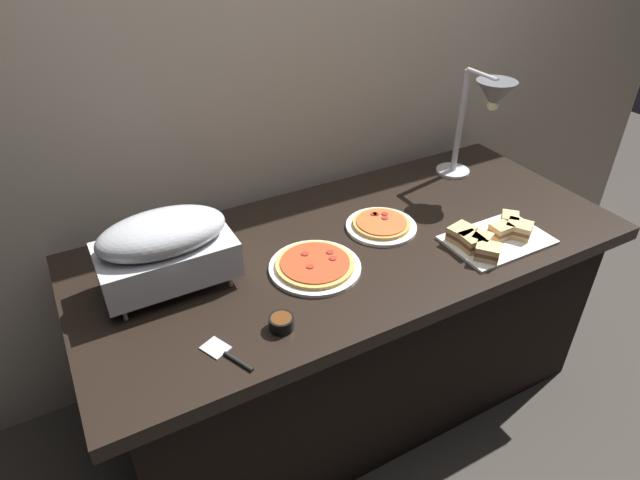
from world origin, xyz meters
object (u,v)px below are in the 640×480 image
object	(u,v)px
sauce_cup_near	(281,322)
pizza_plate_front	(315,266)
chafing_dish	(165,247)
heat_lamp	(487,104)
serving_spatula	(226,354)
sandwich_platter	(492,237)
pizza_plate_center	(381,225)

from	to	relation	value
sauce_cup_near	pizza_plate_front	bearing A→B (deg)	42.81
sauce_cup_near	chafing_dish	bearing A→B (deg)	122.73
chafing_dish	heat_lamp	size ratio (longest dim) A/B	0.89
heat_lamp	serving_spatula	size ratio (longest dim) A/B	2.64
chafing_dish	sandwich_platter	size ratio (longest dim) A/B	1.12
chafing_dish	serving_spatula	world-z (taller)	chafing_dish
pizza_plate_center	serving_spatula	xyz separation A→B (m)	(-0.71, -0.32, -0.01)
pizza_plate_center	chafing_dish	bearing A→B (deg)	177.02
heat_lamp	serving_spatula	distance (m)	1.34
pizza_plate_center	sauce_cup_near	bearing A→B (deg)	-151.08
pizza_plate_front	sandwich_platter	size ratio (longest dim) A/B	0.84
serving_spatula	sauce_cup_near	bearing A→B (deg)	7.81
pizza_plate_front	pizza_plate_center	world-z (taller)	same
sauce_cup_near	serving_spatula	xyz separation A→B (m)	(-0.17, -0.02, -0.02)
pizza_plate_front	sandwich_platter	bearing A→B (deg)	-15.18
heat_lamp	sandwich_platter	distance (m)	0.53
sandwich_platter	sauce_cup_near	world-z (taller)	sandwich_platter
sandwich_platter	serving_spatula	xyz separation A→B (m)	(-0.99, -0.06, -0.02)
chafing_dish	pizza_plate_center	bearing A→B (deg)	-2.98
sauce_cup_near	pizza_plate_center	bearing A→B (deg)	28.92
pizza_plate_center	sandwich_platter	world-z (taller)	sandwich_platter
pizza_plate_center	sauce_cup_near	world-z (taller)	sauce_cup_near
pizza_plate_center	sandwich_platter	distance (m)	0.38
pizza_plate_front	serving_spatula	xyz separation A→B (m)	(-0.38, -0.22, -0.01)
heat_lamp	sandwich_platter	xyz separation A→B (m)	(-0.24, -0.36, -0.32)
sauce_cup_near	serving_spatula	world-z (taller)	sauce_cup_near
pizza_plate_front	serving_spatula	size ratio (longest dim) A/B	1.76
sauce_cup_near	sandwich_platter	bearing A→B (deg)	2.31
pizza_plate_center	sauce_cup_near	xyz separation A→B (m)	(-0.54, -0.30, 0.01)
pizza_plate_center	sauce_cup_near	size ratio (longest dim) A/B	3.54
chafing_dish	pizza_plate_center	world-z (taller)	chafing_dish
pizza_plate_front	heat_lamp	bearing A→B (deg)	12.88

